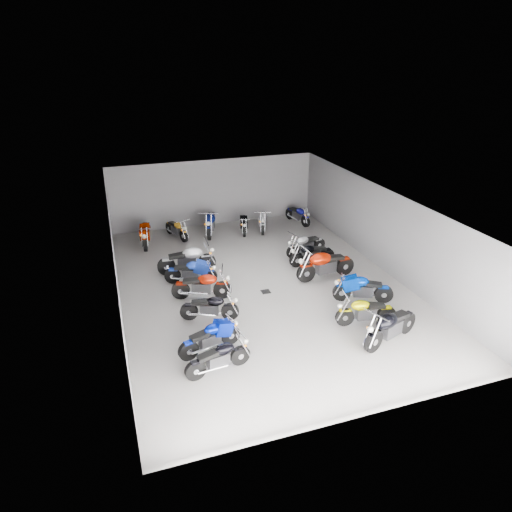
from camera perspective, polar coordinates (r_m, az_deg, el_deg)
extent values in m
plane|color=#989590|center=(16.87, 0.65, -3.71)|extent=(14.00, 14.00, 0.00)
cube|color=slate|center=(22.53, -5.23, 7.93)|extent=(10.00, 0.10, 3.20)
cube|color=slate|center=(15.42, -17.16, -1.08)|extent=(0.10, 14.00, 3.20)
cube|color=slate|center=(18.33, 15.64, 3.19)|extent=(0.10, 14.00, 3.20)
cube|color=black|center=(15.61, 0.71, 6.77)|extent=(10.00, 14.00, 0.04)
cube|color=black|center=(16.46, 1.23, -4.47)|extent=(0.32, 0.32, 0.01)
cylinder|color=black|center=(12.82, -2.01, -12.32)|extent=(0.59, 0.22, 0.58)
cylinder|color=black|center=(12.41, -7.57, -13.98)|extent=(0.59, 0.24, 0.58)
cube|color=#2D2D30|center=(12.54, -4.75, -12.83)|extent=(0.63, 0.37, 0.36)
ellipsoid|color=black|center=(12.43, -3.95, -11.51)|extent=(0.67, 0.47, 0.33)
cube|color=black|center=(12.30, -6.05, -12.26)|extent=(0.59, 0.35, 0.16)
cylinder|color=black|center=(13.60, -3.21, -9.87)|extent=(0.61, 0.27, 0.60)
cylinder|color=black|center=(13.11, -8.44, -11.62)|extent=(0.62, 0.29, 0.60)
cube|color=#2D2D30|center=(13.29, -5.79, -10.41)|extent=(0.66, 0.43, 0.37)
ellipsoid|color=#03168F|center=(13.20, -5.05, -9.07)|extent=(0.71, 0.53, 0.34)
cube|color=black|center=(13.03, -7.01, -9.85)|extent=(0.62, 0.40, 0.17)
cylinder|color=black|center=(14.75, -3.27, -6.94)|extent=(0.59, 0.29, 0.58)
cylinder|color=black|center=(14.87, -8.37, -6.89)|extent=(0.59, 0.31, 0.58)
cube|color=#2D2D30|center=(14.75, -5.85, -6.62)|extent=(0.65, 0.44, 0.36)
ellipsoid|color=black|center=(14.58, -5.11, -5.65)|extent=(0.70, 0.54, 0.33)
cube|color=black|center=(14.65, -7.02, -5.75)|extent=(0.60, 0.41, 0.17)
cylinder|color=black|center=(15.95, -4.24, -4.25)|extent=(0.65, 0.31, 0.64)
cylinder|color=black|center=(16.09, -9.40, -4.27)|extent=(0.65, 0.33, 0.64)
cube|color=#2D2D30|center=(15.96, -6.85, -3.95)|extent=(0.71, 0.47, 0.40)
ellipsoid|color=maroon|center=(15.79, -6.11, -2.93)|extent=(0.76, 0.58, 0.36)
cube|color=black|center=(15.86, -8.05, -3.07)|extent=(0.66, 0.44, 0.18)
cylinder|color=black|center=(16.96, -5.86, -2.54)|extent=(0.61, 0.32, 0.60)
cylinder|color=black|center=(17.19, -10.37, -2.45)|extent=(0.61, 0.34, 0.60)
cube|color=#2D2D30|center=(17.02, -8.15, -2.22)|extent=(0.67, 0.47, 0.38)
ellipsoid|color=#1B3DBE|center=(16.86, -7.52, -1.32)|extent=(0.73, 0.57, 0.34)
cube|color=black|center=(16.96, -9.20, -1.40)|extent=(0.63, 0.44, 0.17)
cylinder|color=black|center=(17.97, -6.14, -0.77)|extent=(0.70, 0.19, 0.70)
cylinder|color=black|center=(17.85, -11.13, -1.31)|extent=(0.70, 0.21, 0.70)
cube|color=#2D2D30|center=(17.85, -8.65, -0.72)|extent=(0.73, 0.37, 0.43)
ellipsoid|color=silver|center=(17.72, -7.95, 0.37)|extent=(0.77, 0.48, 0.39)
cube|color=black|center=(17.70, -9.82, 0.05)|extent=(0.68, 0.35, 0.20)
cylinder|color=black|center=(13.67, 14.46, -10.28)|extent=(0.70, 0.37, 0.70)
cylinder|color=black|center=(14.80, 18.27, -7.90)|extent=(0.71, 0.39, 0.70)
cube|color=#2D2D30|center=(14.16, 16.50, -8.68)|extent=(0.78, 0.55, 0.44)
ellipsoid|color=black|center=(13.81, 16.08, -7.83)|extent=(0.84, 0.66, 0.39)
cube|color=black|center=(14.26, 17.48, -7.14)|extent=(0.73, 0.51, 0.20)
cylinder|color=black|center=(14.68, 11.03, -7.51)|extent=(0.61, 0.24, 0.60)
cylinder|color=black|center=(15.13, 15.98, -7.03)|extent=(0.62, 0.26, 0.60)
cube|color=#2D2D30|center=(14.85, 13.57, -6.96)|extent=(0.65, 0.40, 0.37)
ellipsoid|color=#C7C200|center=(14.63, 12.93, -6.03)|extent=(0.70, 0.50, 0.34)
cube|color=black|center=(14.82, 14.77, -5.99)|extent=(0.61, 0.37, 0.17)
cylinder|color=black|center=(16.04, 10.65, -4.49)|extent=(0.63, 0.37, 0.63)
cylinder|color=black|center=(16.25, 15.68, -4.62)|extent=(0.64, 0.39, 0.63)
cube|color=#2D2D30|center=(16.08, 13.21, -4.25)|extent=(0.70, 0.53, 0.39)
ellipsoid|color=#002EAE|center=(15.91, 12.55, -3.24)|extent=(0.77, 0.63, 0.35)
cube|color=black|center=(16.01, 14.42, -3.41)|extent=(0.66, 0.49, 0.18)
cylinder|color=black|center=(17.06, 6.26, -2.14)|extent=(0.74, 0.19, 0.73)
cylinder|color=black|center=(17.84, 11.00, -1.23)|extent=(0.74, 0.21, 0.73)
cube|color=#2D2D30|center=(17.39, 8.71, -1.34)|extent=(0.76, 0.39, 0.46)
ellipsoid|color=#971703|center=(17.12, 8.05, -0.37)|extent=(0.80, 0.50, 0.41)
cube|color=black|center=(17.43, 9.82, -0.19)|extent=(0.72, 0.36, 0.21)
cylinder|color=black|center=(18.23, 5.10, -0.51)|extent=(0.60, 0.14, 0.60)
cylinder|color=black|center=(18.81, 8.86, 0.10)|extent=(0.61, 0.16, 0.60)
cube|color=#2D2D30|center=(18.47, 7.02, 0.06)|extent=(0.62, 0.30, 0.38)
ellipsoid|color=black|center=(18.26, 6.49, 0.83)|extent=(0.65, 0.40, 0.34)
cube|color=black|center=(18.50, 7.89, 0.94)|extent=(0.58, 0.28, 0.17)
cylinder|color=black|center=(18.99, 4.64, 0.56)|extent=(0.61, 0.26, 0.60)
cylinder|color=black|center=(19.78, 7.83, 1.41)|extent=(0.62, 0.28, 0.60)
cube|color=#2D2D30|center=(19.34, 6.28, 1.25)|extent=(0.66, 0.42, 0.38)
ellipsoid|color=#ABACB0|center=(19.10, 5.83, 1.95)|extent=(0.71, 0.52, 0.34)
cube|color=black|center=(19.41, 7.02, 2.15)|extent=(0.62, 0.39, 0.17)
cylinder|color=black|center=(20.15, -13.66, 1.52)|extent=(0.25, 0.71, 0.70)
cylinder|color=black|center=(21.62, -13.43, 3.13)|extent=(0.27, 0.72, 0.70)
cube|color=#2D2D30|center=(20.84, -13.57, 2.63)|extent=(0.44, 0.75, 0.44)
ellipsoid|color=#871A00|center=(20.50, -13.70, 3.30)|extent=(0.55, 0.80, 0.39)
cube|color=black|center=(21.06, -13.60, 3.76)|extent=(0.41, 0.71, 0.20)
cylinder|color=black|center=(20.82, -9.01, 2.48)|extent=(0.30, 0.57, 0.57)
cylinder|color=black|center=(21.88, -10.72, 3.46)|extent=(0.32, 0.58, 0.57)
cube|color=#2D2D30|center=(21.31, -9.90, 3.20)|extent=(0.45, 0.64, 0.36)
ellipsoid|color=orange|center=(21.05, -9.70, 3.78)|extent=(0.54, 0.69, 0.32)
cube|color=black|center=(21.46, -10.33, 4.04)|extent=(0.42, 0.59, 0.16)
cylinder|color=black|center=(20.86, -5.86, 2.94)|extent=(0.36, 0.73, 0.72)
cylinder|color=black|center=(22.38, -5.48, 4.46)|extent=(0.39, 0.73, 0.72)
cube|color=#2D2D30|center=(21.58, -5.68, 4.00)|extent=(0.55, 0.80, 0.45)
ellipsoid|color=navy|center=(21.23, -5.78, 4.68)|extent=(0.67, 0.86, 0.40)
cube|color=black|center=(21.81, -5.63, 5.10)|extent=(0.51, 0.75, 0.20)
cylinder|color=black|center=(21.15, -1.48, 3.15)|extent=(0.25, 0.59, 0.58)
cylinder|color=black|center=(22.37, -1.69, 4.36)|extent=(0.27, 0.59, 0.58)
cube|color=#2D2D30|center=(21.73, -1.59, 4.00)|extent=(0.40, 0.63, 0.36)
ellipsoid|color=black|center=(21.44, -1.57, 4.53)|extent=(0.49, 0.68, 0.32)
cube|color=black|center=(21.91, -1.65, 4.87)|extent=(0.37, 0.59, 0.16)
cylinder|color=black|center=(21.34, 0.85, 3.44)|extent=(0.33, 0.64, 0.63)
cylinder|color=black|center=(22.68, 0.86, 4.73)|extent=(0.35, 0.64, 0.63)
cube|color=#2D2D30|center=(21.98, 0.86, 4.35)|extent=(0.49, 0.70, 0.39)
ellipsoid|color=#B9BBC1|center=(21.66, 0.86, 4.93)|extent=(0.59, 0.76, 0.35)
cube|color=black|center=(22.18, 0.86, 5.29)|extent=(0.46, 0.66, 0.18)
cylinder|color=black|center=(22.48, 6.22, 4.34)|extent=(0.25, 0.59, 0.58)
cylinder|color=black|center=(23.47, 4.26, 5.29)|extent=(0.27, 0.60, 0.58)
cube|color=#2D2D30|center=(22.94, 5.23, 5.04)|extent=(0.40, 0.64, 0.36)
ellipsoid|color=navy|center=(22.70, 5.56, 5.58)|extent=(0.49, 0.68, 0.33)
cube|color=black|center=(23.08, 4.82, 5.84)|extent=(0.37, 0.60, 0.17)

